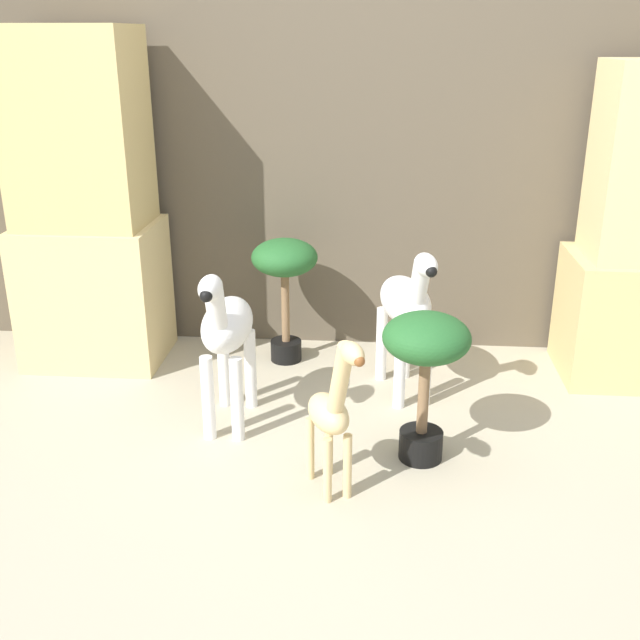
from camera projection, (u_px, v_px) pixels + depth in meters
name	position (u px, v px, depth m)	size (l,w,h in m)	color
ground_plane	(346.00, 509.00, 2.54)	(14.00, 14.00, 0.00)	#B2A88E
wall_back	(364.00, 125.00, 3.55)	(6.40, 0.08, 2.20)	brown
rock_pillar_left	(86.00, 213.00, 3.47)	(0.64, 0.48, 1.55)	#DBC184
zebra_right	(407.00, 307.00, 3.21)	(0.30, 0.54, 0.71)	white
zebra_left	(226.00, 332.00, 2.95)	(0.20, 0.53, 0.71)	white
giraffe_figurine	(332.00, 410.00, 2.52)	(0.24, 0.36, 0.63)	#E0C184
potted_palm_front	(285.00, 270.00, 3.53)	(0.31, 0.31, 0.61)	black
potted_palm_back	(426.00, 355.00, 2.69)	(0.32, 0.32, 0.58)	black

